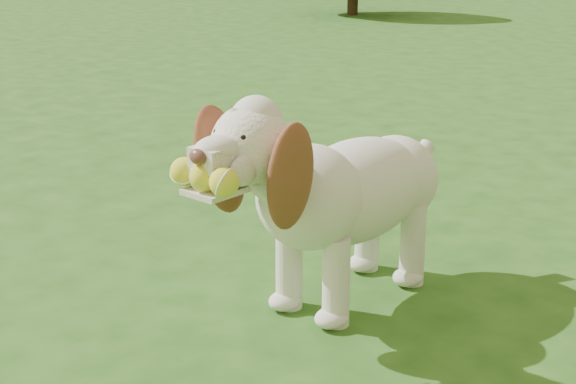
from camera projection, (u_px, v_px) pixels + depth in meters
The scene contains 2 objects.
ground at pixel (248, 350), 2.84m from camera, with size 80.00×80.00×0.00m, color #204914.
dog at pixel (337, 187), 3.04m from camera, with size 0.44×1.26×0.82m.
Camera 1 is at (1.67, -1.92, 1.36)m, focal length 55.00 mm.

